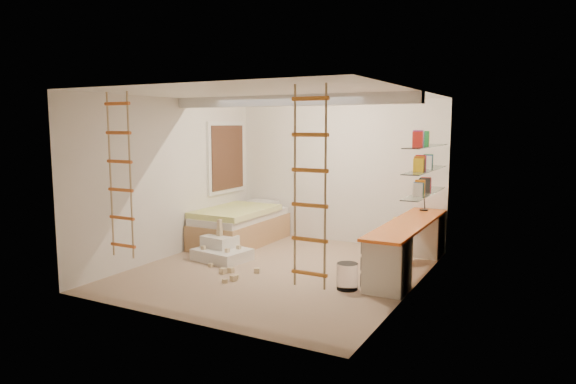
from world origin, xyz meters
The scene contains 15 objects.
floor centered at (0.00, 0.00, 0.00)m, with size 4.50×4.50×0.00m, color #957760.
ceiling_beam centered at (0.00, 0.30, 2.52)m, with size 4.00×0.18×0.16m, color white.
window_frame centered at (-1.97, 1.50, 1.55)m, with size 0.06×1.15×1.35m, color white.
window_blind centered at (-1.93, 1.50, 1.55)m, with size 0.02×1.00×1.20m, color #4C2D1E.
rope_ladder_left centered at (-1.35, -1.75, 1.52)m, with size 0.41×0.04×2.13m, color #D65F24, non-canonical shape.
rope_ladder_right centered at (1.35, -1.75, 1.52)m, with size 0.41×0.04×2.13m, color orange, non-canonical shape.
waste_bin centered at (1.23, -0.35, 0.18)m, with size 0.28×0.28×0.35m, color white.
desk centered at (1.72, 0.86, 0.40)m, with size 0.56×2.80×0.75m.
shelves centered at (1.87, 1.13, 1.50)m, with size 0.25×1.80×0.71m.
bed centered at (-1.48, 1.23, 0.33)m, with size 1.02×2.00×0.69m.
task_lamp centered at (1.67, 1.82, 1.14)m, with size 0.14×0.36×0.57m.
swivel_chair centered at (1.40, 1.16, 0.27)m, with size 0.49×0.49×0.72m.
play_platform centered at (-1.12, 0.12, 0.14)m, with size 0.91×0.76×0.37m.
toy_blocks centered at (-0.78, -0.24, 0.19)m, with size 1.18×1.18×0.64m.
books centered at (1.87, 1.13, 1.59)m, with size 0.14×0.58×0.92m.
Camera 1 is at (3.63, -6.52, 2.17)m, focal length 32.00 mm.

